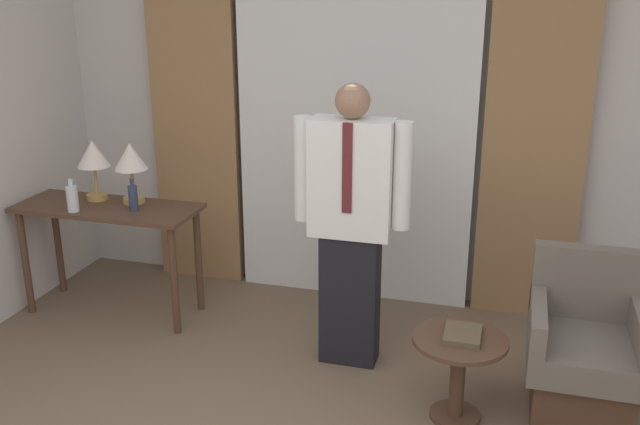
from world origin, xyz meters
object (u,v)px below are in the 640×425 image
Objects in this scene: armchair at (584,356)px; table_lamp_left at (93,158)px; table_lamp_right at (131,160)px; bottle_near_edge at (72,198)px; bottle_by_lamp at (133,197)px; desk at (109,224)px; person at (351,219)px; book at (463,334)px; side_table at (458,364)px.

table_lamp_left is at bearing 171.05° from armchair.
table_lamp_left and table_lamp_right have the same top height.
bottle_near_edge is 0.40m from bottle_by_lamp.
desk is 3.15m from armchair.
person is at bearing -6.85° from desk.
desk is 5.25× the size of book.
bottle_near_edge is at bearing -91.11° from table_lamp_left.
bottle_near_edge is at bearing 175.89° from armchair.
side_table is at bearing -10.72° from bottle_near_edge.
table_lamp_right is 0.84× the size of side_table.
desk is at bearing 165.44° from book.
bottle_by_lamp reaches higher than side_table.
person is at bearing -9.69° from table_lamp_left.
table_lamp_left reaches higher than bottle_near_edge.
table_lamp_right is at bearing 0.00° from table_lamp_left.
person reaches higher than desk.
person reaches higher than bottle_near_edge.
desk is 1.80m from person.
table_lamp_left is 1.76× the size of book.
bottle_by_lamp is 1.55m from person.
desk is 0.73× the size of person.
armchair is 3.64× the size of book.
desk is 5.67× the size of bottle_near_edge.
desk is 0.32m from bottle_by_lamp.
table_lamp_right is 1.93× the size of bottle_by_lamp.
bottle_near_edge is at bearing -132.30° from desk.
book is at bearing -16.12° from table_lamp_left.
table_lamp_left is 1.94m from person.
bottle_by_lamp is at bearing -21.99° from table_lamp_left.
bottle_by_lamp is 0.13× the size of person.
side_table is (0.70, -0.45, -0.60)m from person.
armchair is 1.74× the size of side_table.
side_table is (2.61, -0.50, -0.55)m from bottle_near_edge.
person is (1.62, -0.33, -0.16)m from table_lamp_right.
desk is 0.47m from table_lamp_left.
table_lamp_right is 2.56m from side_table.
table_lamp_right is 3.11m from armchair.
desk is 2.56m from book.
bottle_by_lamp is 2.38m from side_table.
table_lamp_left is at bearing 141.64° from desk.
table_lamp_right is at bearing 161.58° from side_table.
armchair is (3.26, -0.51, -0.76)m from table_lamp_left.
table_lamp_right reaches higher than side_table.
armchair is at bearing -9.80° from table_lamp_right.
side_table is at bearing -121.92° from book.
person is at bearing 147.47° from side_table.
bottle_near_edge is (-0.29, -0.28, -0.21)m from table_lamp_right.
bottle_near_edge reaches higher than desk.
bottle_by_lamp is at bearing -60.35° from table_lamp_right.
desk reaches higher than side_table.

